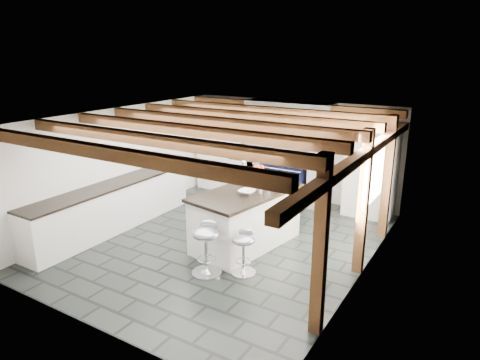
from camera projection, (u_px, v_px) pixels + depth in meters
The scene contains 6 objects.
ground at pixel (224, 241), 7.89m from camera, with size 6.00×6.00×0.00m, color black.
room_shell at pixel (236, 165), 9.05m from camera, with size 6.00×6.03×6.00m.
range_cooker at pixel (287, 181), 9.95m from camera, with size 1.00×0.63×0.99m.
kitchen_island at pixel (246, 217), 7.63m from camera, with size 1.42×2.22×1.36m.
bar_stool_near at pixel (243, 247), 6.64m from camera, with size 0.46×0.46×0.74m.
bar_stool_far at pixel (206, 242), 6.61m from camera, with size 0.55×0.55×0.88m.
Camera 1 is at (3.99, -6.03, 3.37)m, focal length 32.00 mm.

